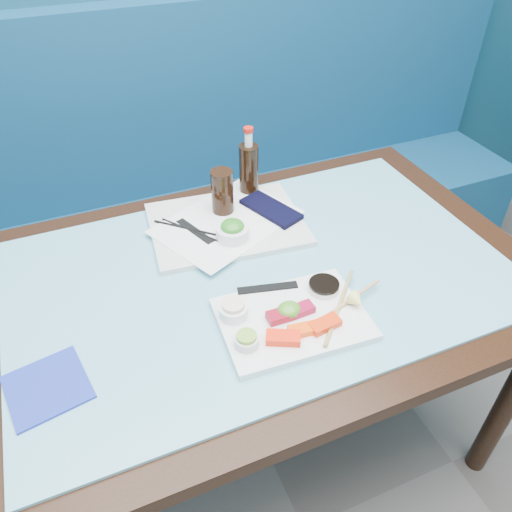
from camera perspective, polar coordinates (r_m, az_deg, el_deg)
name	(u,v)px	position (r m, az deg, el deg)	size (l,w,h in m)	color
booth_bench	(182,218)	(2.12, -8.51, 4.33)	(3.00, 0.56, 1.17)	navy
dining_table	(261,298)	(1.31, 0.53, -4.79)	(1.40, 0.90, 0.75)	black
glass_top	(261,273)	(1.25, 0.55, -1.95)	(1.22, 0.76, 0.01)	#60A9C0
sashimi_plate	(293,319)	(1.13, 4.20, -7.20)	(0.32, 0.23, 0.02)	white
salmon_left	(283,338)	(1.07, 3.11, -9.33)	(0.07, 0.04, 0.02)	#FF260A
salmon_mid	(303,330)	(1.09, 5.41, -8.38)	(0.06, 0.03, 0.02)	#FF4A0A
salmon_right	(325,324)	(1.10, 7.87, -7.75)	(0.07, 0.03, 0.02)	red
tuna_left	(280,316)	(1.11, 2.73, -6.86)	(0.06, 0.03, 0.02)	maroon
tuna_right	(302,309)	(1.13, 5.28, -6.07)	(0.05, 0.03, 0.02)	maroon
seaweed_garnish	(289,310)	(1.12, 3.80, -6.13)	(0.05, 0.05, 0.03)	#42891F
ramekin_wasabi	(247,341)	(1.06, -1.09, -9.70)	(0.05, 0.05, 0.02)	silver
wasabi_fill	(246,336)	(1.04, -1.10, -9.15)	(0.04, 0.04, 0.01)	#78AA36
ramekin_ginger	(233,311)	(1.11, -2.59, -6.29)	(0.06, 0.06, 0.03)	white
ginger_fill	(233,305)	(1.10, -2.62, -5.61)	(0.05, 0.05, 0.01)	beige
soy_dish	(324,287)	(1.19, 7.74, -3.57)	(0.07, 0.07, 0.01)	silver
soy_fill	(324,284)	(1.18, 7.79, -3.20)	(0.07, 0.07, 0.01)	black
lemon_wedge	(357,301)	(1.15, 11.48, -5.08)	(0.04, 0.04, 0.03)	#FFF278
chopstick_sleeve	(268,288)	(1.18, 1.34, -3.65)	(0.14, 0.02, 0.00)	black
wooden_chopstick_a	(339,306)	(1.15, 9.51, -5.64)	(0.01, 0.01, 0.25)	#9C8649
wooden_chopstick_b	(343,305)	(1.16, 9.94, -5.50)	(0.01, 0.01, 0.25)	tan
serving_tray	(227,224)	(1.40, -3.37, 3.65)	(0.42, 0.31, 0.02)	silver
paper_placemat	(227,222)	(1.39, -3.38, 3.95)	(0.37, 0.26, 0.00)	white
seaweed_bowl	(233,233)	(1.32, -2.69, 2.69)	(0.09, 0.09, 0.04)	white
seaweed_salad	(232,226)	(1.31, -2.72, 3.43)	(0.06, 0.06, 0.03)	#297A1C
cola_glass	(222,192)	(1.40, -3.87, 7.34)	(0.06, 0.06, 0.13)	black
navy_pouch	(271,209)	(1.43, 1.71, 5.37)	(0.08, 0.18, 0.01)	black
fork	(255,192)	(1.51, -0.14, 7.34)	(0.01, 0.01, 0.09)	silver
black_chopstick_a	(194,231)	(1.36, -7.15, 2.82)	(0.01, 0.01, 0.22)	black
black_chopstick_b	(196,230)	(1.36, -6.83, 2.91)	(0.01, 0.01, 0.26)	black
tray_sleeve	(195,231)	(1.36, -6.99, 2.83)	(0.02, 0.14, 0.00)	black
cola_bottle_body	(249,171)	(1.49, -0.82, 9.67)	(0.06, 0.06, 0.16)	black
cola_bottle_neck	(249,139)	(1.45, -0.86, 13.23)	(0.02, 0.02, 0.04)	silver
cola_bottle_cap	(248,130)	(1.43, -0.87, 14.24)	(0.03, 0.03, 0.01)	red
blue_napkin	(47,387)	(1.10, -22.74, -13.65)	(0.15, 0.15, 0.01)	#1B2C97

